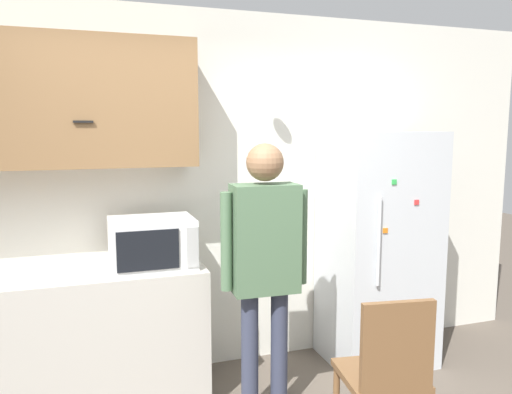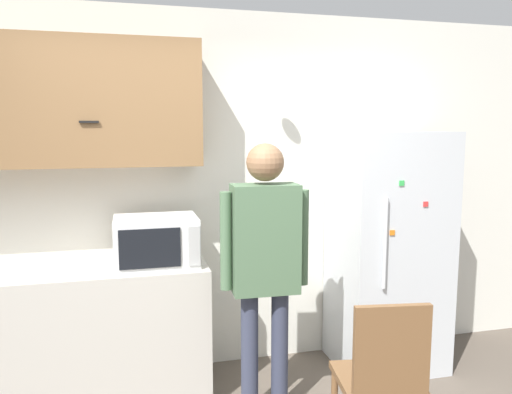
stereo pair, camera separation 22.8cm
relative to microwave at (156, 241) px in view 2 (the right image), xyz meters
name	(u,v)px [view 2 (the right image)]	position (x,y,z in m)	size (l,w,h in m)	color
back_wall	(193,194)	(0.30, 0.40, 0.26)	(6.00, 0.06, 2.70)	silver
counter	(37,339)	(-0.79, 0.05, -0.63)	(2.23, 0.64, 0.93)	#BCB7AD
upper_cabinets	(27,102)	(-0.79, 0.19, 0.91)	(2.23, 0.38, 0.84)	olive
microwave	(156,241)	(0.00, 0.00, 0.00)	(0.54, 0.43, 0.32)	white
person	(265,253)	(0.64, -0.41, -0.02)	(0.56, 0.24, 1.75)	#33384C
refrigerator	(388,251)	(1.75, 0.04, -0.18)	(0.78, 0.68, 1.82)	silver
chair	(383,375)	(1.12, -1.06, -0.56)	(0.49, 0.49, 0.96)	brown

